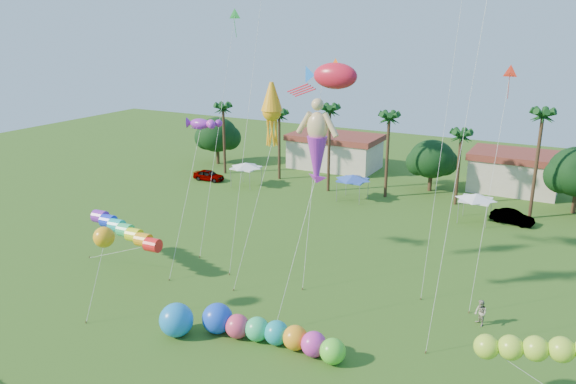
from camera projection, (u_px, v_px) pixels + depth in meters
The scene contains 17 objects.
tree_line at pixel (451, 161), 65.98m from camera, with size 69.46×8.91×11.00m.
buildings_row at pixel (410, 163), 74.73m from camera, with size 35.00×7.00×4.00m.
tent_row at pixel (351, 178), 64.31m from camera, with size 31.00×4.00×0.60m.
car_a at pixel (209, 175), 73.49m from camera, with size 1.68×4.17×1.42m, color #4C4C54.
car_b at pixel (512, 217), 57.73m from camera, with size 1.48×4.23×1.39m, color #4C4C54.
spectator_b at pixel (481, 313), 38.19m from camera, with size 0.90×0.70×1.85m, color #9C9782.
caterpillar_inflatable at pixel (267, 332), 36.00m from camera, with size 10.11×2.54×2.06m.
blue_ball at pixel (176, 320), 36.91m from camera, with size 2.25×2.25×2.25m, color #177DD1.
rainbow_tube at pixel (133, 240), 45.53m from camera, with size 10.07×2.09×3.51m.
green_worm at pixel (486, 347), 29.81m from camera, with size 9.90×2.43×4.17m.
orange_ball_kite at pixel (104, 237), 37.92m from camera, with size 1.76×2.50×6.70m.
merman_kite at pixel (317, 147), 38.07m from camera, with size 2.71×5.97×14.57m.
fish_kite at pixel (335, 76), 42.72m from camera, with size 5.60×6.62×17.11m.
squid_kite at pixel (272, 112), 42.98m from camera, with size 2.08×5.67×15.69m.
lobster_kite at pixel (200, 124), 45.82m from camera, with size 3.60×6.38×12.58m.
delta_kite_red at pixel (509, 78), 38.20m from camera, with size 1.09×3.92×17.17m.
delta_kite_green at pixel (234, 22), 46.26m from camera, with size 2.28×4.37×21.02m.
Camera 1 is at (17.06, -21.67, 19.89)m, focal length 35.00 mm.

